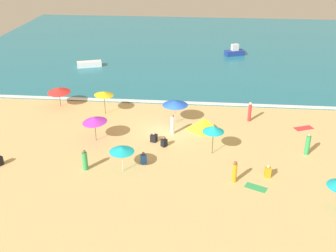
{
  "coord_description": "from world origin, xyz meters",
  "views": [
    {
      "loc": [
        3.11,
        -30.64,
        15.57
      ],
      "look_at": [
        0.27,
        -0.55,
        0.8
      ],
      "focal_mm": 42.98,
      "sensor_mm": 36.0,
      "label": 1
    }
  ],
  "objects_px": {
    "beachgoer_1": "(164,142)",
    "beachgoer_9": "(308,145)",
    "beachgoer_7": "(250,112)",
    "beach_umbrella_5": "(59,90)",
    "beachgoer_8": "(85,161)",
    "beach_umbrella_1": "(213,129)",
    "beachgoer_0": "(268,172)",
    "beach_umbrella_4": "(175,103)",
    "beach_umbrella_6": "(94,120)",
    "beachgoer_5": "(235,172)",
    "small_boat_1": "(89,64)",
    "beachgoer_4": "(154,138)",
    "beach_umbrella_2": "(122,150)",
    "beach_umbrella_0": "(104,93)",
    "beachgoer_3": "(144,158)",
    "beach_tent": "(204,125)",
    "beachgoer_2": "(173,124)",
    "small_boat_0": "(235,52)"
  },
  "relations": [
    {
      "from": "beach_umbrella_0",
      "to": "beachgoer_7",
      "type": "relative_size",
      "value": 1.26
    },
    {
      "from": "beach_umbrella_6",
      "to": "beachgoer_2",
      "type": "bearing_deg",
      "value": 16.17
    },
    {
      "from": "beach_umbrella_4",
      "to": "beach_umbrella_6",
      "type": "distance_m",
      "value": 7.34
    },
    {
      "from": "beachgoer_3",
      "to": "small_boat_1",
      "type": "relative_size",
      "value": 0.3
    },
    {
      "from": "beach_umbrella_0",
      "to": "small_boat_1",
      "type": "relative_size",
      "value": 0.72
    },
    {
      "from": "beach_umbrella_4",
      "to": "beachgoer_2",
      "type": "relative_size",
      "value": 1.36
    },
    {
      "from": "beach_umbrella_6",
      "to": "beachgoer_8",
      "type": "relative_size",
      "value": 1.77
    },
    {
      "from": "beach_umbrella_4",
      "to": "beach_umbrella_6",
      "type": "bearing_deg",
      "value": -147.55
    },
    {
      "from": "beach_umbrella_1",
      "to": "beach_umbrella_6",
      "type": "height_order",
      "value": "beach_umbrella_1"
    },
    {
      "from": "beachgoer_5",
      "to": "small_boat_1",
      "type": "xyz_separation_m",
      "value": [
        -16.75,
        24.08,
        -0.35
      ]
    },
    {
      "from": "beach_umbrella_1",
      "to": "beachgoer_0",
      "type": "relative_size",
      "value": 2.41
    },
    {
      "from": "beachgoer_0",
      "to": "beachgoer_2",
      "type": "bearing_deg",
      "value": 140.07
    },
    {
      "from": "beachgoer_7",
      "to": "beach_umbrella_5",
      "type": "bearing_deg",
      "value": 174.65
    },
    {
      "from": "beach_umbrella_4",
      "to": "beachgoer_8",
      "type": "relative_size",
      "value": 1.56
    },
    {
      "from": "beach_tent",
      "to": "beach_umbrella_2",
      "type": "bearing_deg",
      "value": -128.94
    },
    {
      "from": "beachgoer_4",
      "to": "beach_umbrella_1",
      "type": "bearing_deg",
      "value": -17.52
    },
    {
      "from": "beach_umbrella_0",
      "to": "beachgoer_1",
      "type": "relative_size",
      "value": 2.61
    },
    {
      "from": "beachgoer_2",
      "to": "small_boat_0",
      "type": "bearing_deg",
      "value": 74.92
    },
    {
      "from": "beach_tent",
      "to": "small_boat_1",
      "type": "height_order",
      "value": "beach_tent"
    },
    {
      "from": "beachgoer_0",
      "to": "beachgoer_7",
      "type": "relative_size",
      "value": 0.54
    },
    {
      "from": "beachgoer_4",
      "to": "beachgoer_7",
      "type": "height_order",
      "value": "beachgoer_7"
    },
    {
      "from": "beach_umbrella_5",
      "to": "beachgoer_3",
      "type": "distance_m",
      "value": 13.89
    },
    {
      "from": "beachgoer_5",
      "to": "beach_umbrella_2",
      "type": "bearing_deg",
      "value": 175.72
    },
    {
      "from": "beach_umbrella_2",
      "to": "small_boat_0",
      "type": "bearing_deg",
      "value": 72.56
    },
    {
      "from": "beach_tent",
      "to": "beachgoer_2",
      "type": "bearing_deg",
      "value": -163.42
    },
    {
      "from": "beachgoer_8",
      "to": "beachgoer_7",
      "type": "bearing_deg",
      "value": 37.06
    },
    {
      "from": "beachgoer_7",
      "to": "beachgoer_8",
      "type": "xyz_separation_m",
      "value": [
        -12.46,
        -9.41,
        -0.17
      ]
    },
    {
      "from": "beach_umbrella_0",
      "to": "beachgoer_7",
      "type": "bearing_deg",
      "value": -1.49
    },
    {
      "from": "beachgoer_0",
      "to": "small_boat_1",
      "type": "height_order",
      "value": "beachgoer_0"
    },
    {
      "from": "beach_umbrella_0",
      "to": "beachgoer_5",
      "type": "height_order",
      "value": "beach_umbrella_0"
    },
    {
      "from": "small_boat_0",
      "to": "beach_umbrella_6",
      "type": "bearing_deg",
      "value": -116.03
    },
    {
      "from": "beachgoer_0",
      "to": "beachgoer_4",
      "type": "height_order",
      "value": "beachgoer_0"
    },
    {
      "from": "beach_umbrella_6",
      "to": "beach_umbrella_4",
      "type": "bearing_deg",
      "value": 32.45
    },
    {
      "from": "beach_umbrella_5",
      "to": "small_boat_0",
      "type": "height_order",
      "value": "beach_umbrella_5"
    },
    {
      "from": "beachgoer_1",
      "to": "beachgoer_9",
      "type": "xyz_separation_m",
      "value": [
        11.06,
        -0.24,
        0.45
      ]
    },
    {
      "from": "beach_umbrella_4",
      "to": "beach_umbrella_6",
      "type": "relative_size",
      "value": 0.88
    },
    {
      "from": "beach_umbrella_1",
      "to": "beachgoer_7",
      "type": "distance_m",
      "value": 7.15
    },
    {
      "from": "beachgoer_3",
      "to": "small_boat_0",
      "type": "height_order",
      "value": "small_boat_0"
    },
    {
      "from": "beach_umbrella_5",
      "to": "beachgoer_5",
      "type": "relative_size",
      "value": 1.6
    },
    {
      "from": "beach_umbrella_6",
      "to": "beachgoer_1",
      "type": "bearing_deg",
      "value": -4.81
    },
    {
      "from": "beach_umbrella_5",
      "to": "beachgoer_8",
      "type": "height_order",
      "value": "beach_umbrella_5"
    },
    {
      "from": "beach_umbrella_5",
      "to": "beach_umbrella_6",
      "type": "relative_size",
      "value": 0.93
    },
    {
      "from": "beach_umbrella_5",
      "to": "beachgoer_8",
      "type": "relative_size",
      "value": 1.64
    },
    {
      "from": "beachgoer_3",
      "to": "beachgoer_7",
      "type": "bearing_deg",
      "value": 44.16
    },
    {
      "from": "beach_umbrella_4",
      "to": "beachgoer_5",
      "type": "height_order",
      "value": "beach_umbrella_4"
    },
    {
      "from": "beachgoer_1",
      "to": "beachgoer_7",
      "type": "relative_size",
      "value": 0.48
    },
    {
      "from": "beach_umbrella_4",
      "to": "beachgoer_2",
      "type": "bearing_deg",
      "value": -91.19
    },
    {
      "from": "beach_umbrella_2",
      "to": "small_boat_1",
      "type": "height_order",
      "value": "beach_umbrella_2"
    },
    {
      "from": "beach_umbrella_4",
      "to": "beachgoer_4",
      "type": "height_order",
      "value": "beach_umbrella_4"
    },
    {
      "from": "beachgoer_2",
      "to": "beachgoer_7",
      "type": "height_order",
      "value": "beachgoer_7"
    }
  ]
}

